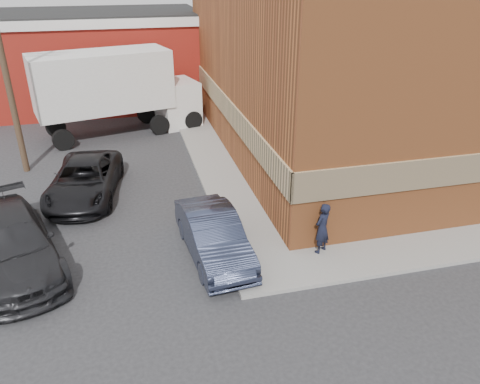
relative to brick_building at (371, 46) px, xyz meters
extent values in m
plane|color=#28282B|center=(-8.50, -9.00, -4.68)|extent=(90.00, 90.00, 0.00)
cube|color=#AB5A2C|center=(0.00, 0.00, -0.18)|extent=(14.00, 18.00, 9.00)
cube|color=tan|center=(-7.04, 0.00, -2.38)|extent=(0.08, 18.16, 1.00)
cube|color=gray|center=(-1.00, -9.90, -4.62)|extent=(16.00, 1.80, 0.12)
cube|color=gray|center=(-7.90, 0.00, -4.62)|extent=(1.80, 18.00, 0.12)
cube|color=maroon|center=(-14.50, 11.00, -2.18)|extent=(16.00, 8.00, 5.00)
cube|color=silver|center=(-14.50, 11.00, 0.57)|extent=(16.30, 8.30, 0.50)
cube|color=black|center=(-14.50, 11.00, 0.87)|extent=(16.00, 8.00, 0.10)
cylinder|color=#473323|center=(-16.00, 0.00, -0.18)|extent=(0.26, 0.26, 9.00)
imported|color=black|center=(-6.07, -9.25, -3.73)|extent=(0.72, 0.66, 1.66)
imported|color=#2A3147|center=(-9.30, -8.50, -3.96)|extent=(1.91, 4.49, 1.44)
imported|color=black|center=(-13.32, -3.23, -3.97)|extent=(3.09, 5.41, 1.42)
imported|color=#232326|center=(-15.16, -7.68, -3.88)|extent=(3.94, 5.97, 1.61)
cube|color=white|center=(-12.50, 3.99, -1.84)|extent=(7.14, 4.23, 2.90)
cube|color=#1E702B|center=(-12.17, 2.68, -2.29)|extent=(6.28, 1.60, 0.89)
cube|color=white|center=(-8.28, 5.05, -3.46)|extent=(2.55, 2.87, 2.45)
cylinder|color=black|center=(-14.60, 2.31, -4.18)|extent=(1.05, 0.57, 1.00)
cylinder|color=black|center=(-15.15, 4.47, -4.18)|extent=(1.05, 0.57, 1.00)
cylinder|color=black|center=(-9.84, 3.51, -4.18)|extent=(1.05, 0.57, 1.00)
cylinder|color=black|center=(-10.39, 5.67, -4.18)|extent=(1.05, 0.57, 1.00)
cylinder|color=black|center=(-8.01, 3.97, -4.18)|extent=(1.05, 0.57, 1.00)
cylinder|color=black|center=(-8.55, 6.13, -4.18)|extent=(1.05, 0.57, 1.00)
camera|label=1|loc=(-11.47, -20.55, 3.53)|focal=35.00mm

